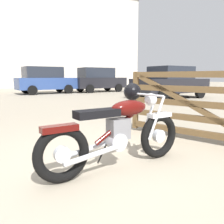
{
  "coord_description": "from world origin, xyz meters",
  "views": [
    {
      "loc": [
        -1.21,
        -2.87,
        1.16
      ],
      "look_at": [
        0.32,
        0.35,
        0.6
      ],
      "focal_mm": 36.85,
      "sensor_mm": 36.0,
      "label": 1
    }
  ],
  "objects_px": {
    "timber_gate": "(207,103)",
    "blue_hatchback_right": "(45,80)",
    "pale_sedan_back": "(170,82)",
    "dark_sedan_left": "(98,80)",
    "vintage_motorcycle": "(119,129)"
  },
  "relations": [
    {
      "from": "dark_sedan_left",
      "to": "timber_gate",
      "type": "bearing_deg",
      "value": -110.62
    },
    {
      "from": "pale_sedan_back",
      "to": "timber_gate",
      "type": "bearing_deg",
      "value": 48.58
    },
    {
      "from": "blue_hatchback_right",
      "to": "dark_sedan_left",
      "type": "height_order",
      "value": "same"
    },
    {
      "from": "pale_sedan_back",
      "to": "vintage_motorcycle",
      "type": "bearing_deg",
      "value": 40.93
    },
    {
      "from": "blue_hatchback_right",
      "to": "timber_gate",
      "type": "bearing_deg",
      "value": -96.26
    },
    {
      "from": "blue_hatchback_right",
      "to": "dark_sedan_left",
      "type": "relative_size",
      "value": 1.01
    },
    {
      "from": "blue_hatchback_right",
      "to": "dark_sedan_left",
      "type": "bearing_deg",
      "value": -6.77
    },
    {
      "from": "dark_sedan_left",
      "to": "pale_sedan_back",
      "type": "distance_m",
      "value": 6.56
    },
    {
      "from": "vintage_motorcycle",
      "to": "dark_sedan_left",
      "type": "distance_m",
      "value": 14.59
    },
    {
      "from": "timber_gate",
      "to": "pale_sedan_back",
      "type": "height_order",
      "value": "pale_sedan_back"
    },
    {
      "from": "timber_gate",
      "to": "blue_hatchback_right",
      "type": "distance_m",
      "value": 13.18
    },
    {
      "from": "timber_gate",
      "to": "blue_hatchback_right",
      "type": "height_order",
      "value": "blue_hatchback_right"
    },
    {
      "from": "vintage_motorcycle",
      "to": "dark_sedan_left",
      "type": "height_order",
      "value": "dark_sedan_left"
    },
    {
      "from": "pale_sedan_back",
      "to": "dark_sedan_left",
      "type": "bearing_deg",
      "value": -82.32
    },
    {
      "from": "vintage_motorcycle",
      "to": "pale_sedan_back",
      "type": "relative_size",
      "value": 0.48
    }
  ]
}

